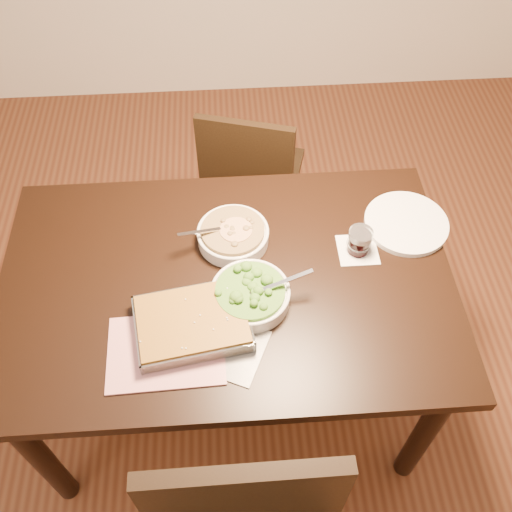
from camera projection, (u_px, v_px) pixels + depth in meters
ground at (234, 386)px, 2.34m from camera, size 4.00×4.00×0.00m
table at (228, 297)px, 1.82m from camera, size 1.40×0.90×0.75m
magazine_a at (166, 350)px, 1.60m from camera, size 0.33×0.25×0.01m
magazine_b at (218, 345)px, 1.61m from camera, size 0.31×0.28×0.00m
coaster at (357, 250)px, 1.82m from camera, size 0.13×0.13×0.00m
stew_bowl at (233, 234)px, 1.82m from camera, size 0.25×0.23×0.09m
broccoli_bowl at (250, 294)px, 1.68m from camera, size 0.27×0.24×0.09m
baking_dish at (193, 324)px, 1.62m from camera, size 0.35×0.28×0.06m
wine_tumbler at (360, 241)px, 1.78m from camera, size 0.08×0.08×0.09m
dinner_plate at (406, 223)px, 1.88m from camera, size 0.28×0.28×0.02m
chair_far at (251, 175)px, 2.44m from camera, size 0.48×0.48×0.82m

